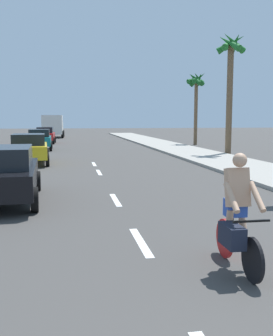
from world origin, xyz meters
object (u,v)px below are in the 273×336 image
cyclist (236,218)px  parked_car_yellow (29,148)px  palm_tree_distant (196,86)px  delivery_truck (53,126)px  palm_tree_far (231,65)px  parked_car_teal (40,139)px  parked_car_red (45,135)px  parked_car_black (1,172)px

cyclist → parked_car_yellow: (-4.51, 15.56, 0.01)m
parked_car_yellow → palm_tree_distant: palm_tree_distant is taller
delivery_truck → palm_tree_far: 29.59m
parked_car_teal → palm_tree_distant: size_ratio=0.60×
parked_car_red → palm_tree_far: (12.41, -14.47, 4.90)m
cyclist → parked_car_black: size_ratio=0.39×
palm_tree_far → parked_car_black: bearing=-133.8°
parked_car_red → delivery_truck: 12.22m
palm_tree_distant → delivery_truck: bearing=128.3°
parked_car_red → parked_car_yellow: bearing=-88.7°
parked_car_black → delivery_truck: delivery_truck is taller
delivery_truck → parked_car_yellow: bearing=-89.5°
cyclist → parked_car_yellow: bearing=-73.0°
delivery_truck → parked_car_red: bearing=-90.5°
parked_car_red → cyclist: bearing=-81.1°
cyclist → parked_car_red: bearing=-81.3°
parked_car_teal → palm_tree_distant: (13.50, 3.65, 4.42)m
parked_car_teal → delivery_truck: size_ratio=0.63×
parked_car_yellow → delivery_truck: bearing=86.4°
palm_tree_distant → palm_tree_far: bearing=-96.3°
cyclist → parked_car_teal: 25.36m
parked_car_yellow → palm_tree_far: palm_tree_far is taller
parked_car_black → parked_car_red: (-0.20, 27.17, -0.01)m
parked_car_teal → palm_tree_distant: 14.67m
cyclist → palm_tree_far: bearing=-112.0°
parked_car_red → delivery_truck: delivery_truck is taller
delivery_truck → palm_tree_far: bearing=-64.6°
delivery_truck → palm_tree_distant: palm_tree_distant is taller
delivery_truck → palm_tree_distant: bearing=-50.7°
parked_car_red → palm_tree_distant: bearing=-17.4°
parked_car_yellow → parked_car_black: bearing=-92.6°
cyclist → palm_tree_far: (7.81, 18.61, 4.91)m
parked_car_red → palm_tree_far: size_ratio=0.50×
parked_car_teal → delivery_truck: bearing=87.7°
parked_car_red → parked_car_teal: bearing=-89.0°
parked_car_teal → delivery_truck: 20.35m
parked_car_black → parked_car_red: same height
parked_car_yellow → parked_car_teal: (-0.09, 9.38, -0.00)m
palm_tree_far → delivery_truck: bearing=114.4°
palm_tree_distant → parked_car_black: bearing=-120.4°
parked_car_black → delivery_truck: 39.38m
cyclist → delivery_truck: size_ratio=0.29×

